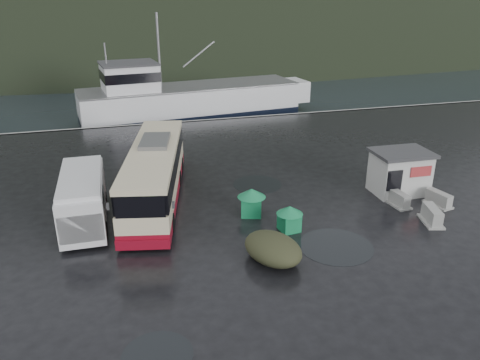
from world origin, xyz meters
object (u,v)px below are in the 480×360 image
object	(u,v)px
white_van	(86,222)
jersey_barrier_a	(431,222)
ticket_kiosk	(397,192)
jersey_barrier_c	(397,205)
jersey_barrier_b	(438,205)
waste_bin_right	(251,215)
waste_bin_left	(289,230)
dome_tent	(273,260)
coach_bus	(157,200)
fishing_trawler	(191,105)

from	to	relation	value
white_van	jersey_barrier_a	xyz separation A→B (m)	(16.58, -4.60, 0.00)
ticket_kiosk	jersey_barrier_c	bearing A→B (deg)	-119.99
white_van	jersey_barrier_b	size ratio (longest dim) A/B	4.05
waste_bin_right	jersey_barrier_c	world-z (taller)	waste_bin_right
jersey_barrier_b	waste_bin_left	bearing A→B (deg)	-176.56
white_van	dome_tent	distance (m)	9.74
coach_bus	white_van	size ratio (longest dim) A/B	1.86
white_van	coach_bus	bearing A→B (deg)	26.14
waste_bin_left	jersey_barrier_b	distance (m)	8.77
waste_bin_right	ticket_kiosk	bearing A→B (deg)	3.45
jersey_barrier_a	ticket_kiosk	bearing A→B (deg)	82.49
waste_bin_right	ticket_kiosk	world-z (taller)	ticket_kiosk
waste_bin_left	jersey_barrier_b	bearing A→B (deg)	3.44
jersey_barrier_a	jersey_barrier_b	world-z (taller)	jersey_barrier_a
waste_bin_right	fishing_trawler	distance (m)	25.49
white_van	ticket_kiosk	world-z (taller)	white_van
jersey_barrier_c	fishing_trawler	distance (m)	27.28
dome_tent	jersey_barrier_c	xyz separation A→B (m)	(8.30, 3.44, 0.00)
waste_bin_right	dome_tent	world-z (taller)	waste_bin_right
coach_bus	jersey_barrier_a	size ratio (longest dim) A/B	6.93
white_van	dome_tent	world-z (taller)	white_van
jersey_barrier_b	jersey_barrier_a	bearing A→B (deg)	-134.78
dome_tent	white_van	bearing A→B (deg)	143.39
coach_bus	fishing_trawler	distance (m)	23.02
waste_bin_left	jersey_barrier_b	xyz separation A→B (m)	(8.75, 0.53, 0.00)
coach_bus	ticket_kiosk	size ratio (longest dim) A/B	3.61
coach_bus	waste_bin_left	size ratio (longest dim) A/B	8.93
ticket_kiosk	coach_bus	bearing A→B (deg)	170.65
coach_bus	jersey_barrier_c	xyz separation A→B (m)	(12.43, -4.17, 0.00)
jersey_barrier_a	jersey_barrier_c	world-z (taller)	jersey_barrier_a
waste_bin_right	dome_tent	distance (m)	4.45
white_van	jersey_barrier_c	world-z (taller)	white_van
ticket_kiosk	jersey_barrier_b	xyz separation A→B (m)	(1.15, -2.10, 0.00)
ticket_kiosk	jersey_barrier_c	distance (m)	1.80
dome_tent	fishing_trawler	xyz separation A→B (m)	(1.64, 29.89, 0.00)
dome_tent	ticket_kiosk	xyz separation A→B (m)	(9.25, 4.97, 0.00)
jersey_barrier_c	fishing_trawler	bearing A→B (deg)	104.14
ticket_kiosk	jersey_barrier_c	xyz separation A→B (m)	(-0.95, -1.53, 0.00)
dome_tent	fishing_trawler	bearing A→B (deg)	86.86
jersey_barrier_a	jersey_barrier_b	distance (m)	2.33
white_van	waste_bin_right	size ratio (longest dim) A/B	4.22
waste_bin_left	jersey_barrier_b	world-z (taller)	waste_bin_left
white_van	waste_bin_right	bearing A→B (deg)	-9.38
coach_bus	dome_tent	bearing A→B (deg)	-49.56
white_van	jersey_barrier_a	bearing A→B (deg)	-15.33
fishing_trawler	dome_tent	bearing A→B (deg)	-100.13
waste_bin_right	jersey_barrier_a	distance (m)	8.98
waste_bin_left	fishing_trawler	xyz separation A→B (m)	(-0.00, 27.55, 0.00)
ticket_kiosk	jersey_barrier_c	size ratio (longest dim) A/B	2.07
jersey_barrier_a	coach_bus	bearing A→B (deg)	153.61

